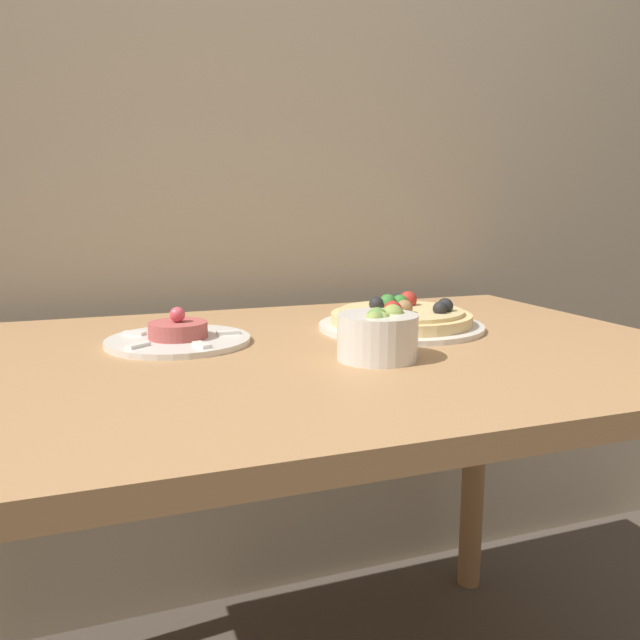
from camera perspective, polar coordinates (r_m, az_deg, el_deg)
The scene contains 5 objects.
back_wall at distance 1.57m, azimuth -8.45°, elevation 20.20°, with size 8.00×0.05×2.60m.
dining_table at distance 1.07m, azimuth -1.48°, elevation -8.04°, with size 1.32×0.87×0.80m.
pizza_plate at distance 1.21m, azimuth 7.43°, elevation 0.13°, with size 0.32×0.32×0.07m.
tartare_plate at distance 1.10m, azimuth -12.83°, elevation -1.50°, with size 0.25×0.25×0.06m.
small_bowl at distance 0.97m, azimuth 5.33°, elevation -1.32°, with size 0.13×0.13×0.08m.
Camera 1 is at (-0.32, -0.53, 1.03)m, focal length 35.00 mm.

